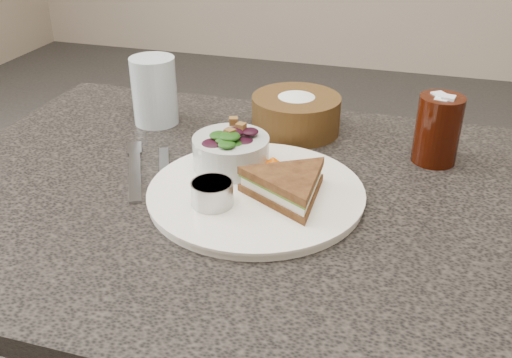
{
  "coord_description": "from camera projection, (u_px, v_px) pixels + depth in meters",
  "views": [
    {
      "loc": [
        0.2,
        -0.68,
        1.16
      ],
      "look_at": [
        0.0,
        -0.02,
        0.78
      ],
      "focal_mm": 40.0,
      "sensor_mm": 36.0,
      "label": 1
    }
  ],
  "objects": [
    {
      "name": "dinner_plate",
      "position": [
        256.0,
        194.0,
        0.8
      ],
      "size": [
        0.3,
        0.3,
        0.01
      ],
      "primitive_type": "cylinder",
      "color": "white",
      "rests_on": "dining_table"
    },
    {
      "name": "sandwich",
      "position": [
        289.0,
        186.0,
        0.77
      ],
      "size": [
        0.2,
        0.2,
        0.04
      ],
      "primitive_type": null,
      "rotation": [
        0.0,
        0.0,
        -0.52
      ],
      "color": "brown",
      "rests_on": "dinner_plate"
    },
    {
      "name": "salad_bowl",
      "position": [
        231.0,
        147.0,
        0.85
      ],
      "size": [
        0.12,
        0.12,
        0.07
      ],
      "primitive_type": null,
      "rotation": [
        0.0,
        0.0,
        0.04
      ],
      "color": "#B6BBB9",
      "rests_on": "dinner_plate"
    },
    {
      "name": "dressing_ramekin",
      "position": [
        212.0,
        194.0,
        0.76
      ],
      "size": [
        0.06,
        0.06,
        0.03
      ],
      "primitive_type": "cylinder",
      "rotation": [
        0.0,
        0.0,
        -0.11
      ],
      "color": "#9E9FA1",
      "rests_on": "dinner_plate"
    },
    {
      "name": "orange_wedge",
      "position": [
        273.0,
        166.0,
        0.83
      ],
      "size": [
        0.09,
        0.09,
        0.03
      ],
      "primitive_type": "cone",
      "rotation": [
        0.0,
        0.0,
        0.91
      ],
      "color": "#FF6201",
      "rests_on": "dinner_plate"
    },
    {
      "name": "fork",
      "position": [
        135.0,
        173.0,
        0.87
      ],
      "size": [
        0.1,
        0.17,
        0.0
      ],
      "primitive_type": "cube",
      "rotation": [
        0.0,
        0.0,
        0.48
      ],
      "color": "#94969D",
      "rests_on": "dining_table"
    },
    {
      "name": "knife",
      "position": [
        164.0,
        181.0,
        0.85
      ],
      "size": [
        0.11,
        0.21,
        0.0
      ],
      "primitive_type": "cube",
      "rotation": [
        0.0,
        0.0,
        0.44
      ],
      "color": "#A9ABAE",
      "rests_on": "dining_table"
    },
    {
      "name": "bread_basket",
      "position": [
        296.0,
        108.0,
        0.99
      ],
      "size": [
        0.16,
        0.16,
        0.09
      ],
      "primitive_type": null,
      "rotation": [
        0.0,
        0.0,
        0.05
      ],
      "color": "brown",
      "rests_on": "dining_table"
    },
    {
      "name": "cola_glass",
      "position": [
        438.0,
        126.0,
        0.88
      ],
      "size": [
        0.07,
        0.07,
        0.12
      ],
      "primitive_type": null,
      "rotation": [
        0.0,
        0.0,
        0.06
      ],
      "color": "black",
      "rests_on": "dining_table"
    },
    {
      "name": "water_glass",
      "position": [
        154.0,
        91.0,
        1.02
      ],
      "size": [
        0.09,
        0.09,
        0.12
      ],
      "primitive_type": "cylinder",
      "rotation": [
        0.0,
        0.0,
        -0.18
      ],
      "color": "silver",
      "rests_on": "dining_table"
    }
  ]
}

